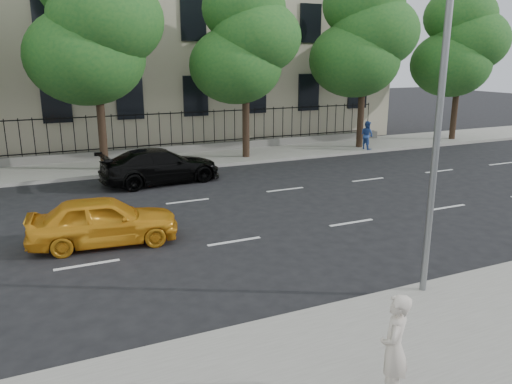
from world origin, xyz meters
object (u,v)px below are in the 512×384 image
street_light (425,53)px  woman_near (394,348)px  yellow_taxi (104,220)px  black_sedan (161,166)px

street_light → woman_near: (-3.00, -3.13, -4.16)m
yellow_taxi → street_light: bearing=-127.4°
black_sedan → woman_near: bearing=173.3°
street_light → yellow_taxi: 9.25m
street_light → black_sedan: street_light is taller
yellow_taxi → woman_near: size_ratio=2.40×
woman_near → yellow_taxi: bearing=-113.8°
yellow_taxi → black_sedan: size_ratio=0.81×
yellow_taxi → woman_near: woman_near is taller
yellow_taxi → woman_near: bearing=-155.5°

